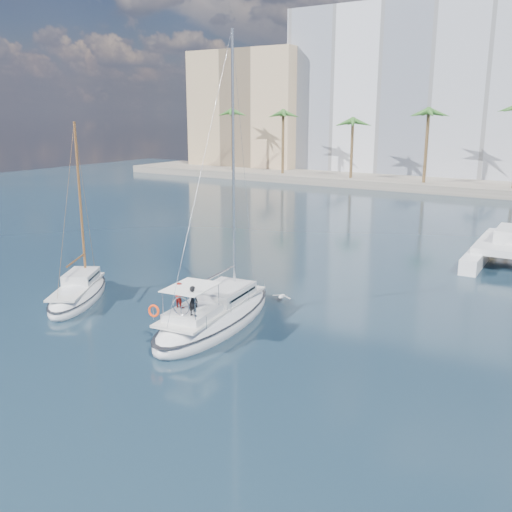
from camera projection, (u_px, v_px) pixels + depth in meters
The scene contains 9 objects.
ground at pixel (227, 310), 32.79m from camera, with size 160.00×160.00×0.00m, color black.
quay at pixel (470, 186), 82.55m from camera, with size 120.00×14.00×1.20m, color gray.
building_modern at pixel (419, 94), 95.32m from camera, with size 42.00×16.00×28.00m, color silver.
building_tan_left at pixel (256, 112), 108.38m from camera, with size 22.00×14.00×22.00m, color tan.
palm_left at pixel (257, 117), 94.58m from camera, with size 3.60×3.60×12.30m.
palm_centre at pixel (470, 118), 76.90m from camera, with size 3.60×3.60×12.30m.
main_sloop at pixel (215, 316), 30.38m from camera, with size 4.71×11.07×15.94m.
small_sloop at pixel (78, 294), 34.35m from camera, with size 6.07×7.91×11.15m.
seagull at pixel (282, 296), 34.14m from camera, with size 1.24×0.53×0.23m.
Camera 1 is at (18.05, -25.29, 11.05)m, focal length 40.00 mm.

